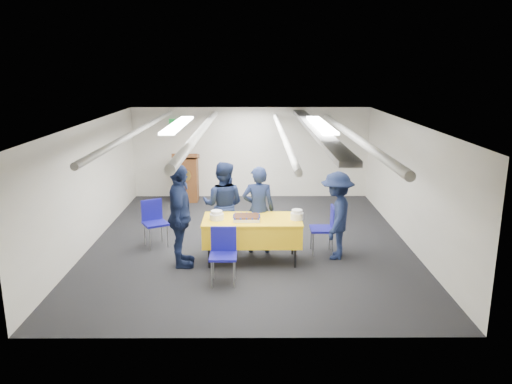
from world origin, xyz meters
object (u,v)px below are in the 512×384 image
at_px(sailor_a, 258,210).
at_px(sailor_d, 337,216).
at_px(serving_table, 252,230).
at_px(chair_left, 154,218).
at_px(chair_near, 223,249).
at_px(sailor_c, 180,216).
at_px(sheet_cake, 247,218).
at_px(podium, 187,177).
at_px(sailor_b, 223,205).
at_px(chair_right, 327,225).

xyz_separation_m(sailor_a, sailor_d, (1.36, -0.29, -0.02)).
relative_size(serving_table, sailor_d, 1.09).
height_order(chair_left, sailor_a, sailor_a).
distance_m(chair_near, sailor_c, 1.04).
bearing_deg(serving_table, chair_left, 156.60).
bearing_deg(sailor_c, chair_left, 28.87).
xyz_separation_m(chair_left, sailor_c, (0.65, -1.01, 0.34)).
distance_m(sheet_cake, sailor_d, 1.58).
bearing_deg(sailor_a, chair_near, 67.01).
height_order(chair_left, sailor_c, sailor_c).
distance_m(podium, sailor_b, 3.47).
height_order(sheet_cake, sailor_b, sailor_b).
xyz_separation_m(chair_near, sailor_c, (-0.75, 0.63, 0.34)).
bearing_deg(sailor_c, chair_right, -80.95).
distance_m(sailor_b, sailor_d, 2.09).
relative_size(podium, sailor_b, 0.77).
bearing_deg(podium, chair_near, -76.05).
xyz_separation_m(podium, sailor_d, (3.12, -3.84, 0.16)).
relative_size(podium, sailor_c, 0.72).
relative_size(podium, sailor_d, 0.81).
height_order(sheet_cake, chair_left, chair_left).
relative_size(sheet_cake, sailor_a, 0.29).
distance_m(podium, chair_near, 4.98).
xyz_separation_m(serving_table, chair_near, (-0.45, -0.84, -0.03)).
relative_size(sheet_cake, chair_left, 0.53).
xyz_separation_m(sheet_cake, chair_right, (1.44, 0.45, -0.28)).
height_order(chair_near, sailor_a, sailor_a).
bearing_deg(chair_left, sailor_b, -4.05).
height_order(sheet_cake, podium, podium).
bearing_deg(serving_table, chair_right, 15.99).
xyz_separation_m(chair_right, sailor_a, (-1.23, 0.07, 0.27)).
height_order(serving_table, sheet_cake, sheet_cake).
bearing_deg(sailor_b, sailor_c, 65.18).
bearing_deg(sailor_b, sheet_cake, 130.70).
xyz_separation_m(chair_near, sailor_a, (0.56, 1.29, 0.27)).
bearing_deg(sheet_cake, serving_table, 36.62).
bearing_deg(sailor_c, sailor_d, -86.29).
bearing_deg(serving_table, sheet_cake, -143.38).
xyz_separation_m(sheet_cake, chair_near, (-0.35, -0.77, -0.28)).
bearing_deg(serving_table, podium, 112.44).
bearing_deg(sailor_a, sailor_b, -21.36).
distance_m(serving_table, podium, 4.32).
bearing_deg(sailor_b, podium, -60.32).
relative_size(sailor_c, sailor_d, 1.13).
bearing_deg(chair_right, serving_table, -164.01).
distance_m(sheet_cake, chair_right, 1.53).
bearing_deg(chair_near, sailor_c, 139.92).
bearing_deg(sailor_d, sailor_b, -90.20).
distance_m(chair_left, sailor_d, 3.40).
bearing_deg(chair_near, chair_left, 130.56).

